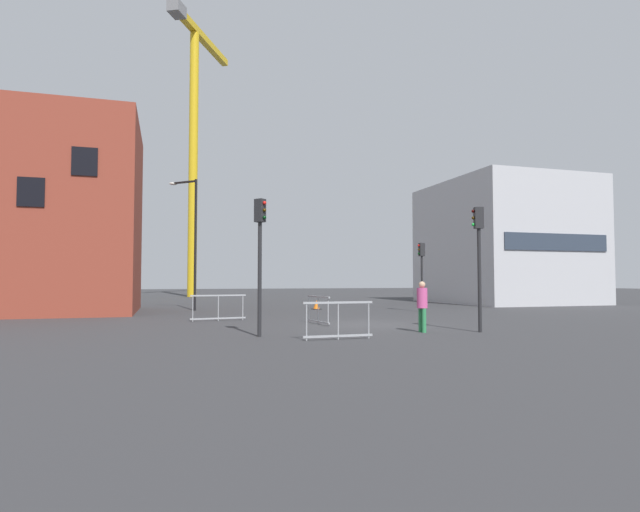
{
  "coord_description": "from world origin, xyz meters",
  "views": [
    {
      "loc": [
        -7.25,
        -18.36,
        1.7
      ],
      "look_at": [
        0.0,
        5.8,
        2.87
      ],
      "focal_mm": 28.93,
      "sensor_mm": 36.0,
      "label": 1
    }
  ],
  "objects_px": {
    "traffic_light_crosswalk": "(479,248)",
    "pedestrian_walking": "(422,303)",
    "traffic_light_verge": "(260,244)",
    "traffic_light_near": "(422,265)",
    "construction_crane": "(194,126)",
    "streetlamp_tall": "(192,233)",
    "traffic_cone_striped": "(316,305)"
  },
  "relations": [
    {
      "from": "construction_crane",
      "to": "streetlamp_tall",
      "type": "height_order",
      "value": "construction_crane"
    },
    {
      "from": "construction_crane",
      "to": "traffic_cone_striped",
      "type": "relative_size",
      "value": 53.77
    },
    {
      "from": "pedestrian_walking",
      "to": "traffic_light_verge",
      "type": "bearing_deg",
      "value": 177.43
    },
    {
      "from": "streetlamp_tall",
      "to": "traffic_light_crosswalk",
      "type": "bearing_deg",
      "value": -60.44
    },
    {
      "from": "traffic_light_near",
      "to": "traffic_light_crosswalk",
      "type": "bearing_deg",
      "value": -108.08
    },
    {
      "from": "streetlamp_tall",
      "to": "traffic_light_verge",
      "type": "relative_size",
      "value": 1.77
    },
    {
      "from": "streetlamp_tall",
      "to": "traffic_light_crosswalk",
      "type": "relative_size",
      "value": 1.79
    },
    {
      "from": "pedestrian_walking",
      "to": "traffic_cone_striped",
      "type": "distance_m",
      "value": 13.51
    },
    {
      "from": "pedestrian_walking",
      "to": "traffic_light_crosswalk",
      "type": "bearing_deg",
      "value": -15.11
    },
    {
      "from": "traffic_light_near",
      "to": "traffic_cone_striped",
      "type": "distance_m",
      "value": 6.47
    },
    {
      "from": "traffic_cone_striped",
      "to": "construction_crane",
      "type": "bearing_deg",
      "value": 103.22
    },
    {
      "from": "traffic_light_crosswalk",
      "to": "pedestrian_walking",
      "type": "height_order",
      "value": "traffic_light_crosswalk"
    },
    {
      "from": "traffic_light_crosswalk",
      "to": "traffic_light_verge",
      "type": "bearing_deg",
      "value": 174.15
    },
    {
      "from": "traffic_light_crosswalk",
      "to": "pedestrian_walking",
      "type": "distance_m",
      "value": 2.59
    },
    {
      "from": "streetlamp_tall",
      "to": "traffic_cone_striped",
      "type": "distance_m",
      "value": 8.12
    },
    {
      "from": "traffic_light_verge",
      "to": "traffic_cone_striped",
      "type": "relative_size",
      "value": 7.99
    },
    {
      "from": "construction_crane",
      "to": "traffic_light_crosswalk",
      "type": "xyz_separation_m",
      "value": [
        7.23,
        -38.58,
        -14.61
      ]
    },
    {
      "from": "construction_crane",
      "to": "traffic_light_near",
      "type": "bearing_deg",
      "value": -69.5
    },
    {
      "from": "streetlamp_tall",
      "to": "pedestrian_walking",
      "type": "relative_size",
      "value": 4.44
    },
    {
      "from": "streetlamp_tall",
      "to": "traffic_light_near",
      "type": "relative_size",
      "value": 1.99
    },
    {
      "from": "traffic_light_crosswalk",
      "to": "traffic_light_near",
      "type": "distance_m",
      "value": 10.81
    },
    {
      "from": "traffic_light_verge",
      "to": "traffic_light_crosswalk",
      "type": "height_order",
      "value": "traffic_light_verge"
    },
    {
      "from": "traffic_light_crosswalk",
      "to": "construction_crane",
      "type": "bearing_deg",
      "value": 100.62
    },
    {
      "from": "traffic_light_verge",
      "to": "traffic_cone_striped",
      "type": "bearing_deg",
      "value": 66.92
    },
    {
      "from": "streetlamp_tall",
      "to": "traffic_light_near",
      "type": "distance_m",
      "value": 12.76
    },
    {
      "from": "traffic_light_verge",
      "to": "traffic_light_near",
      "type": "distance_m",
      "value": 14.16
    },
    {
      "from": "construction_crane",
      "to": "traffic_cone_striped",
      "type": "bearing_deg",
      "value": -76.78
    },
    {
      "from": "traffic_light_verge",
      "to": "pedestrian_walking",
      "type": "relative_size",
      "value": 2.51
    },
    {
      "from": "construction_crane",
      "to": "traffic_light_verge",
      "type": "relative_size",
      "value": 6.73
    },
    {
      "from": "traffic_light_crosswalk",
      "to": "traffic_cone_striped",
      "type": "height_order",
      "value": "traffic_light_crosswalk"
    },
    {
      "from": "streetlamp_tall",
      "to": "traffic_cone_striped",
      "type": "relative_size",
      "value": 14.1
    },
    {
      "from": "traffic_light_crosswalk",
      "to": "pedestrian_walking",
      "type": "xyz_separation_m",
      "value": [
        -1.82,
        0.49,
        -1.78
      ]
    }
  ]
}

